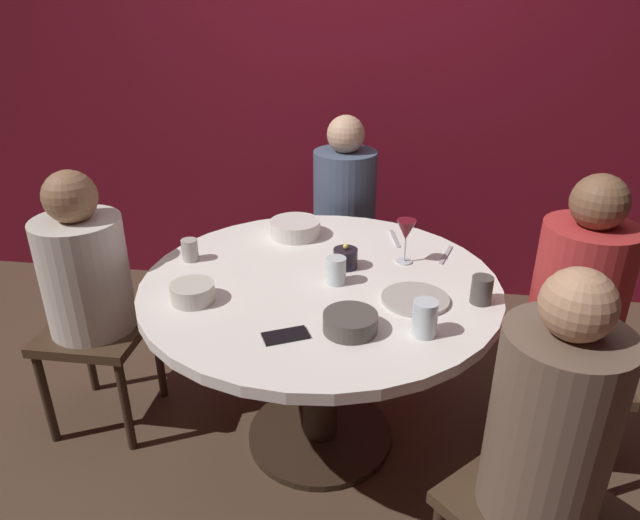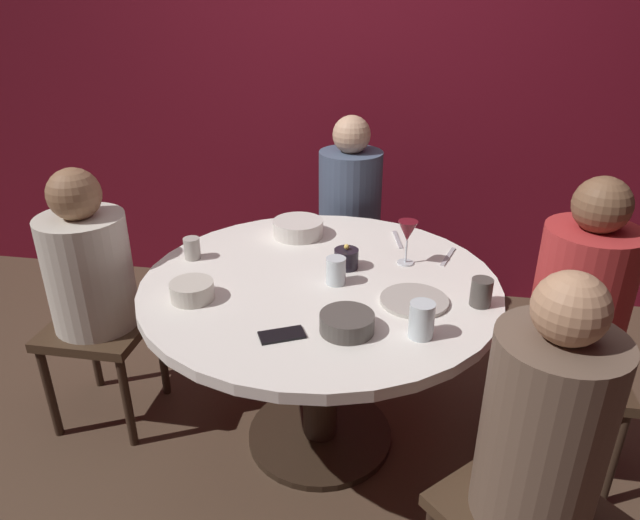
% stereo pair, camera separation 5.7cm
% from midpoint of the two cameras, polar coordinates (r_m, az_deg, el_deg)
% --- Properties ---
extents(ground_plane, '(8.00, 8.00, 0.00)m').
position_cam_midpoint_polar(ground_plane, '(2.54, -0.67, -17.14)').
color(ground_plane, '#4C3828').
extents(back_wall, '(6.00, 0.10, 2.60)m').
position_cam_midpoint_polar(back_wall, '(3.33, 3.12, 18.23)').
color(back_wall, maroon).
rests_on(back_wall, ground).
extents(dining_table, '(1.31, 1.31, 0.75)m').
position_cam_midpoint_polar(dining_table, '(2.18, -0.75, -5.65)').
color(dining_table, white).
rests_on(dining_table, ground).
extents(seated_diner_left, '(0.40, 0.40, 1.13)m').
position_cam_midpoint_polar(seated_diner_left, '(2.43, -22.92, -1.44)').
color(seated_diner_left, '#3F2D1E').
rests_on(seated_diner_left, ground).
extents(seated_diner_back, '(0.40, 0.40, 1.17)m').
position_cam_midpoint_polar(seated_diner_back, '(2.94, 1.90, 5.62)').
color(seated_diner_back, '#3F2D1E').
rests_on(seated_diner_back, ground).
extents(seated_diner_right, '(0.40, 0.40, 1.19)m').
position_cam_midpoint_polar(seated_diner_right, '(2.19, 23.56, -3.79)').
color(seated_diner_right, '#3F2D1E').
rests_on(seated_diner_right, ground).
extents(seated_diner_front_right, '(0.57, 0.57, 1.17)m').
position_cam_midpoint_polar(seated_diner_front_right, '(1.59, 20.90, -15.67)').
color(seated_diner_front_right, '#3F2D1E').
rests_on(seated_diner_front_right, ground).
extents(candle_holder, '(0.09, 0.09, 0.10)m').
position_cam_midpoint_polar(candle_holder, '(2.18, 1.79, 0.18)').
color(candle_holder, black).
rests_on(candle_holder, dining_table).
extents(wine_glass, '(0.08, 0.08, 0.18)m').
position_cam_midpoint_polar(wine_glass, '(2.20, 7.81, 2.78)').
color(wine_glass, silver).
rests_on(wine_glass, dining_table).
extents(dinner_plate, '(0.23, 0.23, 0.01)m').
position_cam_midpoint_polar(dinner_plate, '(1.99, 8.64, -3.87)').
color(dinner_plate, '#B2ADA3').
rests_on(dinner_plate, dining_table).
extents(cell_phone, '(0.16, 0.12, 0.01)m').
position_cam_midpoint_polar(cell_phone, '(1.78, -4.37, -7.52)').
color(cell_phone, black).
rests_on(cell_phone, dining_table).
extents(bowl_serving_large, '(0.15, 0.15, 0.06)m').
position_cam_midpoint_polar(bowl_serving_large, '(2.01, -13.35, -3.18)').
color(bowl_serving_large, beige).
rests_on(bowl_serving_large, dining_table).
extents(bowl_salad_center, '(0.22, 0.22, 0.07)m').
position_cam_midpoint_polar(bowl_salad_center, '(2.47, -3.15, 3.17)').
color(bowl_salad_center, silver).
rests_on(bowl_salad_center, dining_table).
extents(bowl_small_white, '(0.17, 0.17, 0.06)m').
position_cam_midpoint_polar(bowl_small_white, '(1.79, 2.12, -6.22)').
color(bowl_small_white, '#4C4742').
rests_on(bowl_small_white, dining_table).
extents(cup_near_candle, '(0.06, 0.06, 0.09)m').
position_cam_midpoint_polar(cup_near_candle, '(2.30, -13.52, 0.97)').
color(cup_near_candle, '#B2ADA3').
rests_on(cup_near_candle, dining_table).
extents(cup_by_left_diner, '(0.07, 0.07, 0.10)m').
position_cam_midpoint_polar(cup_by_left_diner, '(2.00, 14.99, -2.89)').
color(cup_by_left_diner, '#4C4742').
rests_on(cup_by_left_diner, dining_table).
extents(cup_by_right_diner, '(0.08, 0.08, 0.12)m').
position_cam_midpoint_polar(cup_by_right_diner, '(1.78, 9.48, -5.74)').
color(cup_by_right_diner, silver).
rests_on(cup_by_right_diner, dining_table).
extents(cup_center_front, '(0.07, 0.07, 0.10)m').
position_cam_midpoint_polar(cup_center_front, '(2.06, 0.82, -1.06)').
color(cup_center_front, silver).
rests_on(cup_center_front, dining_table).
extents(fork_near_plate, '(0.05, 0.18, 0.01)m').
position_cam_midpoint_polar(fork_near_plate, '(2.46, 6.77, 2.14)').
color(fork_near_plate, '#B7B7BC').
rests_on(fork_near_plate, dining_table).
extents(knife_near_plate, '(0.07, 0.18, 0.01)m').
position_cam_midpoint_polar(knife_near_plate, '(2.34, 11.72, 0.49)').
color(knife_near_plate, '#B7B7BC').
rests_on(knife_near_plate, dining_table).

